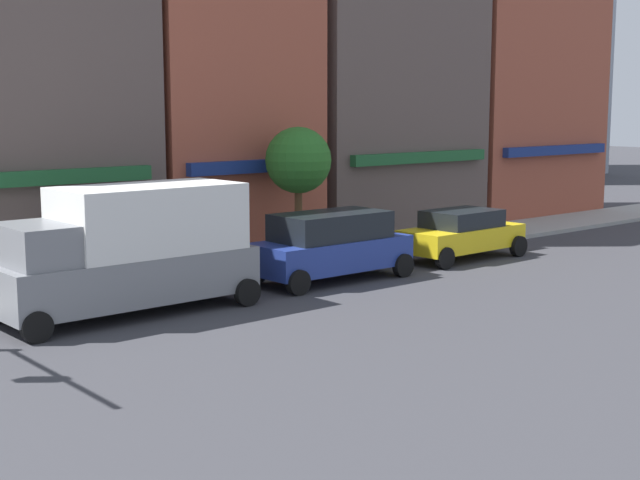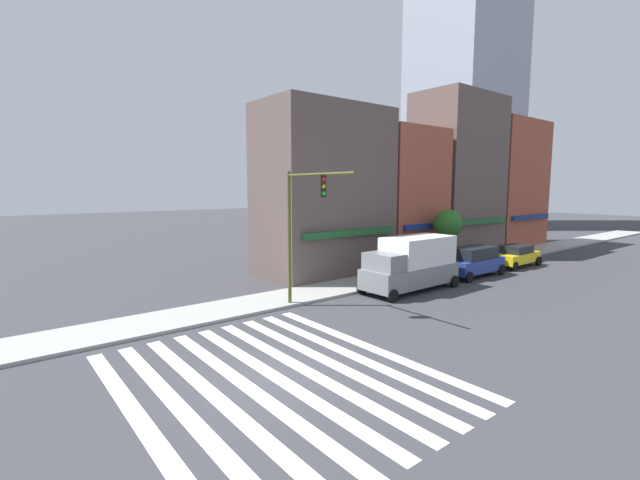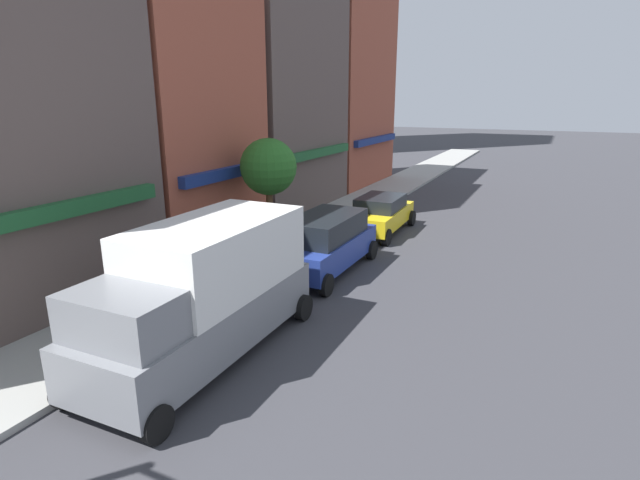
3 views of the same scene
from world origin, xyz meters
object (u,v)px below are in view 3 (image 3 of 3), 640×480
Objects in this scene: box_truck_grey at (204,290)px; street_tree at (268,167)px; sedan_yellow at (380,213)px; pedestrian_orange_vest at (222,259)px; suv_blue at (325,242)px; pedestrian_green_top at (189,250)px.

box_truck_grey is 1.51× the size of street_tree.
box_truck_grey is 1.40× the size of sedan_yellow.
sedan_yellow is at bearing 133.11° from pedestrian_orange_vest.
sedan_yellow is 2.51× the size of pedestrian_orange_vest.
sedan_yellow is 5.79m from street_tree.
street_tree reaches higher than pedestrian_orange_vest.
sedan_yellow is (11.86, 0.00, -0.75)m from box_truck_grey.
suv_blue is (6.28, 0.00, -0.56)m from box_truck_grey.
box_truck_grey reaches higher than sedan_yellow.
box_truck_grey is 3.52× the size of pedestrian_green_top.
pedestrian_orange_vest is 0.43× the size of street_tree.
sedan_yellow is at bearing -31.96° from street_tree.
sedan_yellow is (5.57, -0.00, -0.19)m from suv_blue.
box_truck_grey is at bearing -117.22° from pedestrian_green_top.
street_tree is at bearing 10.54° from pedestrian_green_top.
pedestrian_green_top is at bearing 130.07° from suv_blue.
suv_blue is at bearing 114.12° from pedestrian_orange_vest.
box_truck_grey is 6.31m from suv_blue.
pedestrian_orange_vest is 1.49m from pedestrian_green_top.
box_truck_grey is 1.32× the size of suv_blue.
pedestrian_green_top is (-2.81, 3.36, 0.04)m from suv_blue.
pedestrian_orange_vest is at bearing 148.86° from suv_blue.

